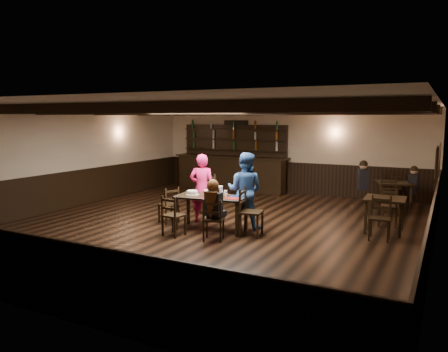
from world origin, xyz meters
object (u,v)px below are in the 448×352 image
at_px(dining_table, 211,200).
at_px(woman_pink, 202,188).
at_px(chair_near_left, 171,213).
at_px(chair_near_right, 213,217).
at_px(man_blue, 245,190).
at_px(bar_counter, 232,168).
at_px(cake, 192,193).

xyz_separation_m(dining_table, woman_pink, (-0.54, 0.53, 0.14)).
xyz_separation_m(chair_near_left, woman_pink, (-0.07, 1.38, 0.30)).
xyz_separation_m(chair_near_right, woman_pink, (-1.01, 1.30, 0.31)).
bearing_deg(dining_table, man_blue, 40.45).
bearing_deg(chair_near_right, woman_pink, 127.74).
bearing_deg(woman_pink, dining_table, 115.46).
distance_m(chair_near_right, man_blue, 1.31).
distance_m(chair_near_left, chair_near_right, 0.94).
bearing_deg(bar_counter, dining_table, -68.22).
bearing_deg(chair_near_left, man_blue, 51.97).
relative_size(man_blue, bar_counter, 0.42).
bearing_deg(cake, woman_pink, 98.38).
bearing_deg(cake, chair_near_left, -90.87).
bearing_deg(man_blue, bar_counter, -66.80).
bearing_deg(chair_near_right, cake, 141.86).
xyz_separation_m(woman_pink, cake, (0.09, -0.58, -0.01)).
distance_m(chair_near_right, bar_counter, 6.40).
distance_m(dining_table, chair_near_left, 0.98).
xyz_separation_m(dining_table, cake, (-0.46, -0.04, 0.13)).
bearing_deg(chair_near_right, chair_near_left, -175.22).
relative_size(dining_table, chair_near_left, 1.87).
distance_m(woman_pink, man_blue, 1.12).
height_order(chair_near_left, chair_near_right, chair_near_left).
bearing_deg(chair_near_left, cake, 89.13).
relative_size(dining_table, cake, 5.43).
distance_m(woman_pink, bar_counter, 4.83).
distance_m(dining_table, woman_pink, 0.77).
height_order(dining_table, chair_near_right, chair_near_right).
xyz_separation_m(chair_near_right, bar_counter, (-2.51, 5.89, 0.23)).
bearing_deg(bar_counter, chair_near_left, -75.18).
bearing_deg(dining_table, bar_counter, 111.78).
height_order(chair_near_left, bar_counter, bar_counter).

